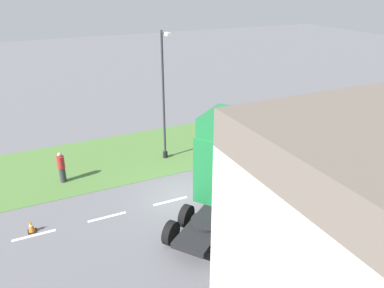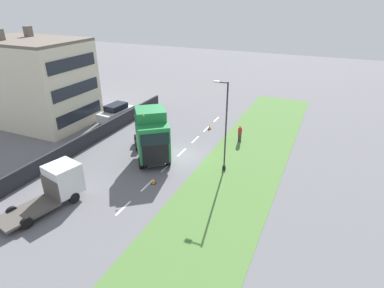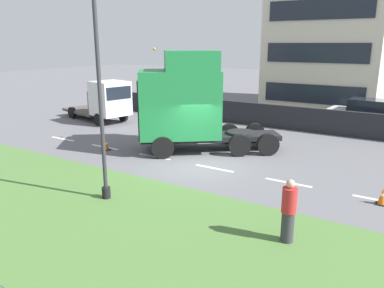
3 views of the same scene
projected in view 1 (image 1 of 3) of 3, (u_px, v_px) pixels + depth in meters
name	position (u px, v px, depth m)	size (l,w,h in m)	color
ground_plane	(183.00, 198.00, 19.02)	(120.00, 120.00, 0.00)	slate
grass_verge	(145.00, 152.00, 23.97)	(7.00, 44.00, 0.01)	#4C7538
lane_markings	(170.00, 201.00, 18.75)	(0.16, 21.00, 0.00)	white
lorry_cab	(233.00, 161.00, 17.41)	(6.06, 6.76, 4.95)	black
lamp_post	(164.00, 102.00, 21.77)	(1.26, 0.29, 7.66)	black
pedestrian	(62.00, 168.00, 20.19)	(0.39, 0.39, 1.76)	#333338
traffic_cone_lead	(31.00, 226.00, 16.38)	(0.36, 0.36, 0.58)	black
traffic_cone_trailing	(265.00, 169.00, 21.24)	(0.36, 0.36, 0.58)	black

